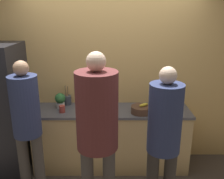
% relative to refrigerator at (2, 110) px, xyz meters
% --- Properties ---
extents(ground_plane, '(14.00, 14.00, 0.00)m').
position_rel_refrigerator_xyz_m(ground_plane, '(1.50, -0.25, -0.90)').
color(ground_plane, '#4C4238').
extents(wall_back, '(5.20, 0.06, 2.60)m').
position_rel_refrigerator_xyz_m(wall_back, '(1.50, 0.38, 0.40)').
color(wall_back, '#E0B266').
rests_on(wall_back, ground_plane).
extents(counter, '(2.19, 0.60, 0.89)m').
position_rel_refrigerator_xyz_m(counter, '(1.50, 0.09, -0.46)').
color(counter, tan).
rests_on(counter, ground_plane).
extents(refrigerator, '(0.61, 0.74, 1.81)m').
position_rel_refrigerator_xyz_m(refrigerator, '(0.00, 0.00, 0.00)').
color(refrigerator, '#232328').
rests_on(refrigerator, ground_plane).
extents(person_left, '(0.32, 0.32, 1.70)m').
position_rel_refrigerator_xyz_m(person_left, '(0.53, -0.51, 0.09)').
color(person_left, '#4C4742').
rests_on(person_left, ground_plane).
extents(person_center, '(0.41, 0.41, 1.86)m').
position_rel_refrigerator_xyz_m(person_center, '(1.37, -0.92, 0.25)').
color(person_center, '#4C4742').
rests_on(person_center, ground_plane).
extents(person_right, '(0.34, 0.34, 1.71)m').
position_rel_refrigerator_xyz_m(person_right, '(2.04, -0.87, 0.11)').
color(person_right, '#38332D').
rests_on(person_right, ground_plane).
extents(fruit_bowl, '(0.27, 0.27, 0.14)m').
position_rel_refrigerator_xyz_m(fruit_bowl, '(1.90, -0.05, 0.04)').
color(fruit_bowl, '#4C3323').
rests_on(fruit_bowl, counter).
extents(utensil_crock, '(0.13, 0.13, 0.28)m').
position_rel_refrigerator_xyz_m(utensil_crock, '(0.85, 0.28, 0.06)').
color(utensil_crock, '#3D424C').
rests_on(utensil_crock, counter).
extents(bottle_dark, '(0.07, 0.07, 0.15)m').
position_rel_refrigerator_xyz_m(bottle_dark, '(2.14, -0.01, 0.05)').
color(bottle_dark, '#333338').
rests_on(bottle_dark, counter).
extents(cup_red, '(0.08, 0.08, 0.10)m').
position_rel_refrigerator_xyz_m(cup_red, '(0.84, -0.03, 0.04)').
color(cup_red, '#A33D33').
rests_on(cup_red, counter).
extents(potted_plant, '(0.15, 0.15, 0.22)m').
position_rel_refrigerator_xyz_m(potted_plant, '(0.79, 0.13, 0.10)').
color(potted_plant, beige).
rests_on(potted_plant, counter).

